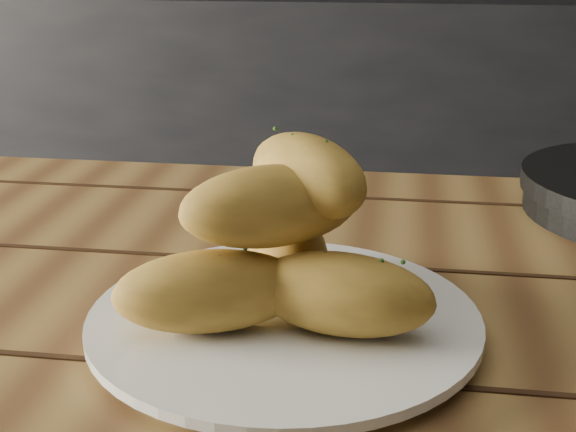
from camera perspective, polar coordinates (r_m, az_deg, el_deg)
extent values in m
cube|color=black|center=(2.19, -7.48, 3.80)|extent=(2.80, 0.60, 0.90)
cube|color=olive|center=(0.67, 13.67, -8.97)|extent=(1.39, 0.82, 0.04)
cylinder|color=white|center=(0.62, -0.27, -7.93)|extent=(0.27, 0.27, 0.01)
cylinder|color=white|center=(0.62, -0.27, -7.27)|extent=(0.30, 0.30, 0.01)
ellipsoid|color=gold|center=(0.58, -5.60, -5.33)|extent=(0.15, 0.11, 0.06)
ellipsoid|color=gold|center=(0.58, 3.84, -5.55)|extent=(0.14, 0.08, 0.06)
ellipsoid|color=gold|center=(0.65, -0.01, -2.59)|extent=(0.10, 0.14, 0.06)
ellipsoid|color=gold|center=(0.58, -1.24, 0.72)|extent=(0.15, 0.12, 0.06)
ellipsoid|color=gold|center=(0.60, 1.38, 2.95)|extent=(0.13, 0.14, 0.06)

